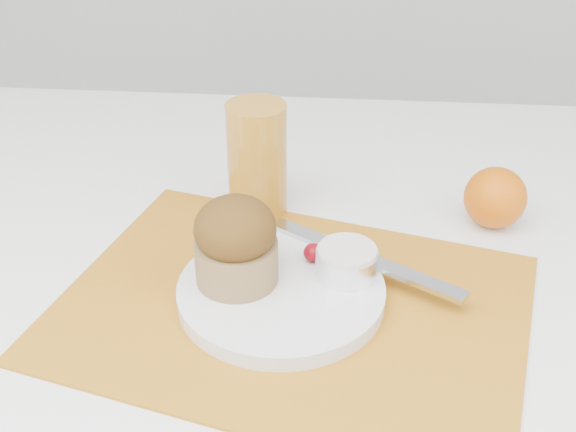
# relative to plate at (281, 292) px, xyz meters

# --- Properties ---
(placemat) EXTENTS (0.51, 0.43, 0.00)m
(placemat) POSITION_rel_plate_xyz_m (0.01, -0.01, -0.01)
(placemat) COLOR #B77219
(placemat) RESTS_ON table
(plate) EXTENTS (0.24, 0.24, 0.02)m
(plate) POSITION_rel_plate_xyz_m (0.00, 0.00, 0.00)
(plate) COLOR silver
(plate) RESTS_ON placemat
(ramekin) EXTENTS (0.07, 0.07, 0.03)m
(ramekin) POSITION_rel_plate_xyz_m (0.06, 0.02, 0.02)
(ramekin) COLOR white
(ramekin) RESTS_ON plate
(cream) EXTENTS (0.06, 0.06, 0.01)m
(cream) POSITION_rel_plate_xyz_m (0.06, 0.02, 0.04)
(cream) COLOR silver
(cream) RESTS_ON ramekin
(raspberry_near) EXTENTS (0.02, 0.02, 0.02)m
(raspberry_near) POSITION_rel_plate_xyz_m (0.03, 0.05, 0.02)
(raspberry_near) COLOR #560209
(raspberry_near) RESTS_ON plate
(raspberry_far) EXTENTS (0.02, 0.02, 0.02)m
(raspberry_far) POSITION_rel_plate_xyz_m (0.05, 0.03, 0.02)
(raspberry_far) COLOR #600208
(raspberry_far) RESTS_ON plate
(butter_knife) EXTENTS (0.20, 0.13, 0.01)m
(butter_knife) POSITION_rel_plate_xyz_m (0.08, 0.05, 0.01)
(butter_knife) COLOR #B4B6BD
(butter_knife) RESTS_ON plate
(orange) EXTENTS (0.07, 0.07, 0.07)m
(orange) POSITION_rel_plate_xyz_m (0.23, 0.16, 0.02)
(orange) COLOR #D56007
(orange) RESTS_ON table
(juice_glass) EXTENTS (0.07, 0.07, 0.14)m
(juice_glass) POSITION_rel_plate_xyz_m (-0.04, 0.17, 0.06)
(juice_glass) COLOR #BE8123
(juice_glass) RESTS_ON table
(muffin) EXTENTS (0.10, 0.10, 0.09)m
(muffin) POSITION_rel_plate_xyz_m (-0.04, 0.01, 0.05)
(muffin) COLOR olive
(muffin) RESTS_ON plate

